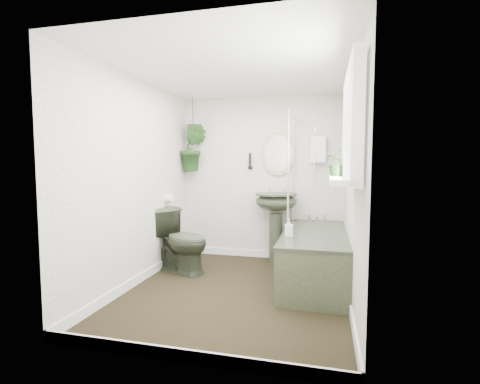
# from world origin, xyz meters

# --- Properties ---
(floor) EXTENTS (2.30, 2.80, 0.02)m
(floor) POSITION_xyz_m (0.00, 0.00, -0.01)
(floor) COLOR black
(floor) RESTS_ON ground
(ceiling) EXTENTS (2.30, 2.80, 0.02)m
(ceiling) POSITION_xyz_m (0.00, 0.00, 2.31)
(ceiling) COLOR white
(ceiling) RESTS_ON ground
(wall_back) EXTENTS (2.30, 0.02, 2.30)m
(wall_back) POSITION_xyz_m (0.00, 1.41, 1.15)
(wall_back) COLOR white
(wall_back) RESTS_ON ground
(wall_front) EXTENTS (2.30, 0.02, 2.30)m
(wall_front) POSITION_xyz_m (0.00, -1.41, 1.15)
(wall_front) COLOR white
(wall_front) RESTS_ON ground
(wall_left) EXTENTS (0.02, 2.80, 2.30)m
(wall_left) POSITION_xyz_m (-1.16, 0.00, 1.15)
(wall_left) COLOR white
(wall_left) RESTS_ON ground
(wall_right) EXTENTS (0.02, 2.80, 2.30)m
(wall_right) POSITION_xyz_m (1.16, 0.00, 1.15)
(wall_right) COLOR white
(wall_right) RESTS_ON ground
(skirting) EXTENTS (2.30, 2.80, 0.10)m
(skirting) POSITION_xyz_m (0.00, 0.00, 0.05)
(skirting) COLOR white
(skirting) RESTS_ON floor
(bathtub) EXTENTS (0.72, 1.72, 0.58)m
(bathtub) POSITION_xyz_m (0.80, 0.50, 0.29)
(bathtub) COLOR #2D3425
(bathtub) RESTS_ON floor
(bath_screen) EXTENTS (0.04, 0.72, 1.40)m
(bath_screen) POSITION_xyz_m (0.47, 0.99, 1.28)
(bath_screen) COLOR silver
(bath_screen) RESTS_ON bathtub
(shower_box) EXTENTS (0.20, 0.10, 0.35)m
(shower_box) POSITION_xyz_m (0.80, 1.34, 1.55)
(shower_box) COLOR white
(shower_box) RESTS_ON wall_back
(oval_mirror) EXTENTS (0.46, 0.03, 0.62)m
(oval_mirror) POSITION_xyz_m (0.25, 1.37, 1.50)
(oval_mirror) COLOR tan
(oval_mirror) RESTS_ON wall_back
(wall_sconce) EXTENTS (0.04, 0.04, 0.22)m
(wall_sconce) POSITION_xyz_m (-0.15, 1.36, 1.40)
(wall_sconce) COLOR black
(wall_sconce) RESTS_ON wall_back
(toilet_roll_holder) EXTENTS (0.11, 0.11, 0.11)m
(toilet_roll_holder) POSITION_xyz_m (-1.10, 0.70, 0.90)
(toilet_roll_holder) COLOR white
(toilet_roll_holder) RESTS_ON wall_left
(window_recess) EXTENTS (0.08, 1.00, 0.90)m
(window_recess) POSITION_xyz_m (1.09, -0.70, 1.65)
(window_recess) COLOR white
(window_recess) RESTS_ON wall_right
(window_sill) EXTENTS (0.18, 1.00, 0.04)m
(window_sill) POSITION_xyz_m (1.02, -0.70, 1.23)
(window_sill) COLOR white
(window_sill) RESTS_ON wall_right
(window_blinds) EXTENTS (0.01, 0.86, 0.76)m
(window_blinds) POSITION_xyz_m (1.04, -0.70, 1.65)
(window_blinds) COLOR white
(window_blinds) RESTS_ON wall_right
(toilet) EXTENTS (0.89, 0.71, 0.79)m
(toilet) POSITION_xyz_m (-0.85, 0.50, 0.40)
(toilet) COLOR #2D3425
(toilet) RESTS_ON floor
(pedestal_sink) EXTENTS (0.65, 0.59, 0.97)m
(pedestal_sink) POSITION_xyz_m (0.25, 1.19, 0.48)
(pedestal_sink) COLOR #2D3425
(pedestal_sink) RESTS_ON floor
(sill_plant) EXTENTS (0.21, 0.19, 0.23)m
(sill_plant) POSITION_xyz_m (1.00, -0.40, 1.37)
(sill_plant) COLOR black
(sill_plant) RESTS_ON window_sill
(hanging_plant) EXTENTS (0.41, 0.35, 0.67)m
(hanging_plant) POSITION_xyz_m (-0.97, 1.25, 1.58)
(hanging_plant) COLOR black
(hanging_plant) RESTS_ON ceiling
(soap_bottle) EXTENTS (0.10, 0.10, 0.19)m
(soap_bottle) POSITION_xyz_m (0.53, 0.19, 0.67)
(soap_bottle) COLOR black
(soap_bottle) RESTS_ON bathtub
(hanging_pot) EXTENTS (0.16, 0.16, 0.12)m
(hanging_pot) POSITION_xyz_m (-0.97, 1.25, 1.86)
(hanging_pot) COLOR #49372A
(hanging_pot) RESTS_ON ceiling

